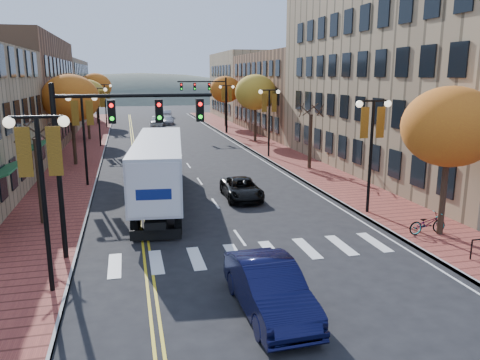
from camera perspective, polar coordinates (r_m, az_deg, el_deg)
ground at (r=17.98m, az=3.00°, el=-11.23°), size 200.00×200.00×0.00m
sidewalk_left at (r=48.96m, az=-18.44°, el=3.56°), size 4.00×85.00×0.15m
sidewalk_right at (r=50.67m, az=2.31°, el=4.49°), size 4.00×85.00×0.15m
building_left_far at (r=77.75m, az=-23.00°, el=9.83°), size 12.00×26.00×9.50m
building_right_near at (r=39.34m, az=23.18°, el=12.00°), size 15.00×28.00×15.00m
building_right_mid at (r=62.28m, az=8.49°, el=10.44°), size 15.00×24.00×10.00m
building_right_far at (r=83.08m, az=2.73°, el=11.43°), size 15.00×20.00×11.00m
tree_left_a at (r=24.63m, az=-23.20°, el=-0.14°), size 0.28×0.28×4.20m
tree_left_b at (r=40.01m, az=-19.94°, el=9.30°), size 4.48×4.48×7.21m
tree_left_c at (r=55.94m, az=-18.20°, el=9.78°), size 4.16×4.16×6.69m
tree_left_d at (r=73.88m, az=-17.19°, el=10.82°), size 4.61×4.61×7.42m
tree_right_a at (r=22.55m, az=24.21°, el=5.91°), size 4.16×4.16×6.69m
tree_right_b at (r=36.78m, az=8.54°, el=4.68°), size 0.28×0.28×4.20m
tree_right_c at (r=51.64m, az=1.90°, el=10.63°), size 4.48×4.48×7.21m
tree_right_d at (r=67.19m, az=-1.80°, el=10.97°), size 4.35×4.35×7.00m
lamp_left_a at (r=16.25m, az=-23.08°, el=1.07°), size 1.96×0.36×6.05m
lamp_left_b at (r=32.00m, az=-18.58°, el=6.67°), size 1.96×0.36×6.05m
lamp_left_c at (r=49.90m, az=-16.92°, el=8.71°), size 1.96×0.36×6.05m
lamp_left_d at (r=67.86m, az=-16.13°, el=9.67°), size 1.96×0.36×6.05m
lamp_right_a at (r=25.13m, az=15.78°, el=5.38°), size 1.96×0.36×6.05m
lamp_right_b at (r=41.69m, az=3.58°, el=8.54°), size 1.96×0.36×6.05m
lamp_right_c at (r=59.10m, az=-1.63°, el=9.77°), size 1.96×0.36×6.05m
traffic_mast_near at (r=18.90m, az=-15.74°, el=5.04°), size 6.10×0.35×7.00m
traffic_mast_far at (r=58.68m, az=-3.59°, el=10.35°), size 6.10×0.34×7.00m
semi_truck at (r=27.66m, az=-9.76°, el=1.95°), size 4.00×15.37×3.80m
navy_sedan at (r=14.91m, az=3.58°, el=-13.00°), size 1.91×5.07×1.65m
black_suv at (r=28.05m, az=0.18°, el=-1.06°), size 2.18×4.51×1.24m
car_far_white at (r=69.55m, az=-10.10°, el=7.11°), size 2.29×4.69×1.54m
car_far_silver at (r=72.26m, az=-8.75°, el=7.22°), size 2.16×4.24×1.18m
car_far_oncoming at (r=83.48m, az=-8.87°, el=7.98°), size 1.91×4.20×1.34m
bicycle at (r=23.14m, az=21.87°, el=-4.93°), size 1.91×0.75×0.99m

